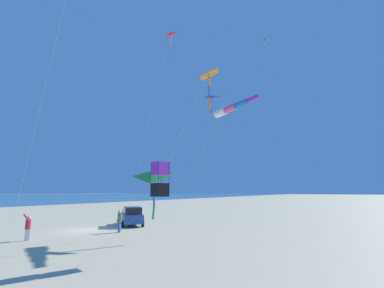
{
  "coord_description": "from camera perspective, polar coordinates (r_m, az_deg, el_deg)",
  "views": [
    {
      "loc": [
        -21.08,
        16.67,
        3.47
      ],
      "look_at": [
        -10.06,
        -1.56,
        7.17
      ],
      "focal_mm": 25.36,
      "sensor_mm": 36.0,
      "label": 1
    }
  ],
  "objects": [
    {
      "name": "kite_delta_yellow_midlevel",
      "position": [
        19.68,
        -8.45,
        -6.86
      ],
      "size": [
        14.24,
        8.8,
        5.06
      ],
      "color": "green",
      "rests_on": "ground_plane"
    },
    {
      "name": "kite_windsock_black_fish_shape",
      "position": [
        26.08,
        7.93,
        7.39
      ],
      "size": [
        8.33,
        4.24,
        11.57
      ],
      "color": "white",
      "rests_on": "ground_plane"
    },
    {
      "name": "person_adult_flyer",
      "position": [
        24.87,
        -14.97,
        -15.18
      ],
      "size": [
        0.61,
        0.67,
        1.87
      ],
      "color": "#335199",
      "rests_on": "ground_plane"
    },
    {
      "name": "parked_car",
      "position": [
        29.32,
        -12.51,
        -14.55
      ],
      "size": [
        4.47,
        4.2,
        1.85
      ],
      "color": "#1E479E",
      "rests_on": "ground_plane"
    },
    {
      "name": "kite_delta_blue_topmost",
      "position": [
        34.29,
        14.84,
        20.16
      ],
      "size": [
        10.92,
        6.09,
        20.85
      ],
      "color": "#1EB7C6",
      "rests_on": "ground_plane"
    },
    {
      "name": "kite_delta_teal_far_right",
      "position": [
        30.24,
        -4.54,
        22.04
      ],
      "size": [
        4.11,
        2.71,
        19.81
      ],
      "color": "red",
      "rests_on": "ground_plane"
    },
    {
      "name": "kite_delta_checkered_midright",
      "position": [
        19.48,
        3.44,
        14.28
      ],
      "size": [
        11.01,
        5.19,
        11.82
      ],
      "color": "orange",
      "rests_on": "ground_plane"
    },
    {
      "name": "kite_box_green_low_center",
      "position": [
        15.14,
        -6.74,
        -7.37
      ],
      "size": [
        10.11,
        7.47,
        5.05
      ],
      "color": "purple",
      "rests_on": "ground_plane"
    },
    {
      "name": "person_child_green_jacket",
      "position": [
        23.34,
        -31.25,
        -14.5
      ],
      "size": [
        0.62,
        0.67,
        1.87
      ],
      "color": "silver",
      "rests_on": "ground_plane"
    },
    {
      "name": "kite_delta_orange_high_right",
      "position": [
        24.68,
        3.97,
        9.71
      ],
      "size": [
        10.33,
        1.02,
        12.08
      ],
      "color": "purple",
      "rests_on": "ground_plane"
    },
    {
      "name": "cooler_box",
      "position": [
        32.02,
        -14.92,
        -15.37
      ],
      "size": [
        0.62,
        0.42,
        0.42
      ],
      "color": "yellow",
      "rests_on": "ground_plane"
    },
    {
      "name": "ground_plane",
      "position": [
        27.1,
        -21.26,
        -16.57
      ],
      "size": [
        600.0,
        600.0,
        0.0
      ],
      "primitive_type": "plane",
      "color": "#C6B58C"
    }
  ]
}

